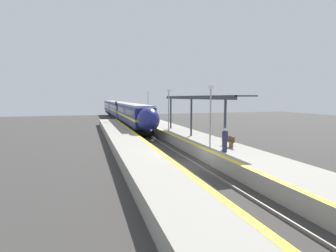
{
  "coord_description": "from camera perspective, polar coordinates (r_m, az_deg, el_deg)",
  "views": [
    {
      "loc": [
        -6.94,
        -17.81,
        5.06
      ],
      "look_at": [
        0.58,
        6.5,
        2.27
      ],
      "focal_mm": 28.0,
      "sensor_mm": 36.0,
      "label": 1
    }
  ],
  "objects": [
    {
      "name": "railway_signal",
      "position": [
        46.18,
        -11.18,
        3.17
      ],
      "size": [
        0.28,
        0.28,
        4.36
      ],
      "color": "#59595E",
      "rests_on": "ground_plane"
    },
    {
      "name": "platform_bench",
      "position": [
        22.25,
        13.02,
        -3.18
      ],
      "size": [
        0.44,
        1.53,
        0.89
      ],
      "color": "brown",
      "rests_on": "platform_right"
    },
    {
      "name": "lamppost_mid",
      "position": [
        31.73,
        0.16,
        4.13
      ],
      "size": [
        0.36,
        0.2,
        4.99
      ],
      "color": "#9E9EA3",
      "rests_on": "platform_right"
    },
    {
      "name": "train",
      "position": [
        59.32,
        -10.49,
        3.49
      ],
      "size": [
        2.76,
        60.61,
        4.02
      ],
      "color": "black",
      "rests_on": "ground_plane"
    },
    {
      "name": "platform_left",
      "position": [
        18.75,
        -5.39,
        -7.84
      ],
      "size": [
        3.17,
        64.0,
        1.01
      ],
      "color": "gray",
      "rests_on": "ground_plane"
    },
    {
      "name": "lamppost_near",
      "position": [
        21.29,
        9.22,
        3.01
      ],
      "size": [
        0.36,
        0.2,
        4.99
      ],
      "color": "#9E9EA3",
      "rests_on": "platform_right"
    },
    {
      "name": "ground_plane",
      "position": [
        19.77,
        4.0,
        -8.58
      ],
      "size": [
        120.0,
        120.0,
        0.0
      ],
      "primitive_type": "plane",
      "color": "#383533"
    },
    {
      "name": "rail_right",
      "position": [
        20.01,
        5.94,
        -8.19
      ],
      "size": [
        0.08,
        90.0,
        0.15
      ],
      "primitive_type": "cube",
      "color": "slate",
      "rests_on": "ground_plane"
    },
    {
      "name": "person_waiting",
      "position": [
        19.86,
        12.29,
        -2.89
      ],
      "size": [
        0.36,
        0.24,
        1.8
      ],
      "color": "navy",
      "rests_on": "platform_right"
    },
    {
      "name": "rail_left",
      "position": [
        19.51,
        2.01,
        -8.55
      ],
      "size": [
        0.08,
        90.0,
        0.15
      ],
      "primitive_type": "cube",
      "color": "slate",
      "rests_on": "ground_plane"
    },
    {
      "name": "lamppost_far",
      "position": [
        42.57,
        -4.37,
        4.66
      ],
      "size": [
        0.36,
        0.2,
        4.99
      ],
      "color": "#9E9EA3",
      "rests_on": "platform_right"
    },
    {
      "name": "station_canopy",
      "position": [
        27.86,
        6.23,
        5.98
      ],
      "size": [
        2.02,
        17.15,
        4.22
      ],
      "color": "#333842",
      "rests_on": "platform_right"
    },
    {
      "name": "platform_right",
      "position": [
        21.26,
        13.5,
        -6.29
      ],
      "size": [
        4.13,
        64.0,
        1.01
      ],
      "color": "gray",
      "rests_on": "ground_plane"
    }
  ]
}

